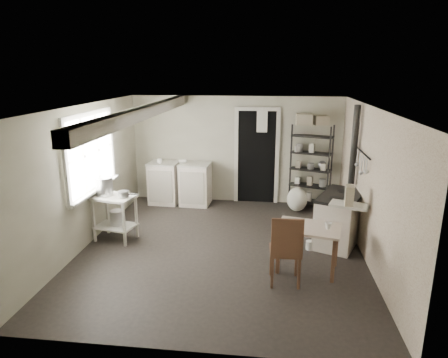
# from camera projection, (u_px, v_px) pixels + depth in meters

# --- Properties ---
(floor) EXTENTS (5.00, 5.00, 0.00)m
(floor) POSITION_uv_depth(u_px,v_px,m) (222.00, 248.00, 6.54)
(floor) COLOR black
(floor) RESTS_ON ground
(ceiling) EXTENTS (5.00, 5.00, 0.00)m
(ceiling) POSITION_uv_depth(u_px,v_px,m) (222.00, 107.00, 5.93)
(ceiling) COLOR silver
(ceiling) RESTS_ON wall_back
(wall_back) EXTENTS (4.50, 0.02, 2.30)m
(wall_back) POSITION_uv_depth(u_px,v_px,m) (236.00, 150.00, 8.63)
(wall_back) COLOR #AEAA94
(wall_back) RESTS_ON ground
(wall_front) EXTENTS (4.50, 0.02, 2.30)m
(wall_front) POSITION_uv_depth(u_px,v_px,m) (190.00, 251.00, 3.84)
(wall_front) COLOR #AEAA94
(wall_front) RESTS_ON ground
(wall_left) EXTENTS (0.02, 5.00, 2.30)m
(wall_left) POSITION_uv_depth(u_px,v_px,m) (85.00, 177.00, 6.49)
(wall_left) COLOR #AEAA94
(wall_left) RESTS_ON ground
(wall_right) EXTENTS (0.02, 5.00, 2.30)m
(wall_right) POSITION_uv_depth(u_px,v_px,m) (370.00, 186.00, 5.98)
(wall_right) COLOR #AEAA94
(wall_right) RESTS_ON ground
(window) EXTENTS (0.12, 1.76, 1.28)m
(window) POSITION_uv_depth(u_px,v_px,m) (90.00, 153.00, 6.59)
(window) COLOR beige
(window) RESTS_ON wall_left
(doorway) EXTENTS (0.96, 0.10, 2.08)m
(doorway) POSITION_uv_depth(u_px,v_px,m) (257.00, 158.00, 8.59)
(doorway) COLOR beige
(doorway) RESTS_ON ground
(ceiling_beam) EXTENTS (0.18, 5.00, 0.18)m
(ceiling_beam) POSITION_uv_depth(u_px,v_px,m) (144.00, 112.00, 6.09)
(ceiling_beam) COLOR beige
(ceiling_beam) RESTS_ON ceiling
(wallpaper_panel) EXTENTS (0.01, 5.00, 2.30)m
(wallpaper_panel) POSITION_uv_depth(u_px,v_px,m) (370.00, 186.00, 5.98)
(wallpaper_panel) COLOR beige
(wallpaper_panel) RESTS_ON wall_right
(utensil_rail) EXTENTS (0.06, 1.20, 0.44)m
(utensil_rail) POSITION_uv_depth(u_px,v_px,m) (360.00, 152.00, 6.46)
(utensil_rail) COLOR #AAAAAC
(utensil_rail) RESTS_ON wall_right
(prep_table) EXTENTS (0.77, 0.62, 0.78)m
(prep_table) POSITION_uv_depth(u_px,v_px,m) (115.00, 217.00, 6.79)
(prep_table) COLOR beige
(prep_table) RESTS_ON ground
(stockpot) EXTENTS (0.30, 0.30, 0.31)m
(stockpot) POSITION_uv_depth(u_px,v_px,m) (104.00, 186.00, 6.70)
(stockpot) COLOR #AAAAAC
(stockpot) RESTS_ON prep_table
(saucepan) EXTENTS (0.22, 0.22, 0.10)m
(saucepan) POSITION_uv_depth(u_px,v_px,m) (124.00, 194.00, 6.59)
(saucepan) COLOR #AAAAAC
(saucepan) RESTS_ON prep_table
(bucket) EXTENTS (0.26, 0.26, 0.25)m
(bucket) POSITION_uv_depth(u_px,v_px,m) (117.00, 218.00, 6.83)
(bucket) COLOR #AAAAAC
(bucket) RESTS_ON prep_table
(base_cabinets) EXTENTS (1.41, 0.66, 0.91)m
(base_cabinets) POSITION_uv_depth(u_px,v_px,m) (180.00, 183.00, 8.64)
(base_cabinets) COLOR silver
(base_cabinets) RESTS_ON ground
(mixing_bowl) EXTENTS (0.33, 0.33, 0.07)m
(mixing_bowl) POSITION_uv_depth(u_px,v_px,m) (182.00, 161.00, 8.50)
(mixing_bowl) COLOR white
(mixing_bowl) RESTS_ON base_cabinets
(counter_cup) EXTENTS (0.14, 0.14, 0.10)m
(counter_cup) POSITION_uv_depth(u_px,v_px,m) (160.00, 161.00, 8.45)
(counter_cup) COLOR white
(counter_cup) RESTS_ON base_cabinets
(shelf_rack) EXTENTS (0.89, 0.58, 1.75)m
(shelf_rack) POSITION_uv_depth(u_px,v_px,m) (311.00, 163.00, 8.32)
(shelf_rack) COLOR black
(shelf_rack) RESTS_ON ground
(shelf_jar) EXTENTS (0.10, 0.11, 0.18)m
(shelf_jar) POSITION_uv_depth(u_px,v_px,m) (297.00, 143.00, 8.27)
(shelf_jar) COLOR white
(shelf_jar) RESTS_ON shelf_rack
(storage_box_a) EXTENTS (0.32, 0.29, 0.22)m
(storage_box_a) POSITION_uv_depth(u_px,v_px,m) (305.00, 112.00, 8.03)
(storage_box_a) COLOR #BCB397
(storage_box_a) RESTS_ON shelf_rack
(storage_box_b) EXTENTS (0.34, 0.32, 0.18)m
(storage_box_b) POSITION_uv_depth(u_px,v_px,m) (321.00, 113.00, 8.04)
(storage_box_b) COLOR #BCB397
(storage_box_b) RESTS_ON shelf_rack
(stove) EXTENTS (0.98, 1.23, 0.85)m
(stove) POSITION_uv_depth(u_px,v_px,m) (339.00, 218.00, 6.65)
(stove) COLOR silver
(stove) RESTS_ON ground
(stovepipe) EXTENTS (0.14, 0.14, 1.36)m
(stovepipe) POSITION_uv_depth(u_px,v_px,m) (354.00, 146.00, 6.72)
(stovepipe) COLOR black
(stovepipe) RESTS_ON stove
(side_ledge) EXTENTS (0.64, 0.48, 0.88)m
(side_ledge) POSITION_uv_depth(u_px,v_px,m) (347.00, 231.00, 6.13)
(side_ledge) COLOR beige
(side_ledge) RESTS_ON ground
(oats_box) EXTENTS (0.14, 0.21, 0.30)m
(oats_box) POSITION_uv_depth(u_px,v_px,m) (349.00, 196.00, 5.94)
(oats_box) COLOR #BCB397
(oats_box) RESTS_ON side_ledge
(work_table) EXTENTS (1.00, 0.80, 0.67)m
(work_table) POSITION_uv_depth(u_px,v_px,m) (308.00, 246.00, 5.76)
(work_table) COLOR beige
(work_table) RESTS_ON ground
(table_cup) EXTENTS (0.13, 0.13, 0.09)m
(table_cup) POSITION_uv_depth(u_px,v_px,m) (329.00, 220.00, 5.56)
(table_cup) COLOR white
(table_cup) RESTS_ON work_table
(chair) EXTENTS (0.43, 0.45, 1.00)m
(chair) POSITION_uv_depth(u_px,v_px,m) (285.00, 250.00, 5.39)
(chair) COLOR #513222
(chair) RESTS_ON ground
(flour_sack) EXTENTS (0.49, 0.45, 0.50)m
(flour_sack) POSITION_uv_depth(u_px,v_px,m) (297.00, 200.00, 8.21)
(flour_sack) COLOR silver
(flour_sack) RESTS_ON ground
(floor_crock) EXTENTS (0.12, 0.12, 0.15)m
(floor_crock) POSITION_uv_depth(u_px,v_px,m) (310.00, 245.00, 6.48)
(floor_crock) COLOR white
(floor_crock) RESTS_ON ground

